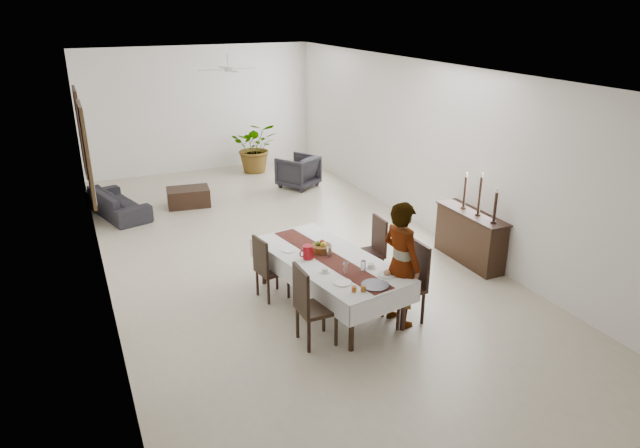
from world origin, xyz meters
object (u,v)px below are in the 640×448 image
at_px(sideboard_body, 470,238).
at_px(sofa, 118,202).
at_px(dining_table_top, 328,260).
at_px(woman, 401,264).
at_px(red_pitcher, 308,252).

height_order(sideboard_body, sofa, sideboard_body).
xyz_separation_m(dining_table_top, sideboard_body, (2.86, 0.40, -0.29)).
bearing_deg(sofa, sideboard_body, -149.19).
relative_size(woman, sideboard_body, 1.23).
distance_m(sideboard_body, sofa, 7.20).
distance_m(red_pitcher, woman, 1.35).
xyz_separation_m(sideboard_body, sofa, (-5.25, 4.92, -0.16)).
distance_m(dining_table_top, woman, 1.10).
height_order(dining_table_top, red_pitcher, red_pitcher).
height_order(dining_table_top, sofa, dining_table_top).
bearing_deg(dining_table_top, sofa, 104.16).
distance_m(red_pitcher, sideboard_body, 3.17).
bearing_deg(red_pitcher, sideboard_body, 5.39).
height_order(woman, sofa, woman).
distance_m(dining_table_top, red_pitcher, 0.32).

